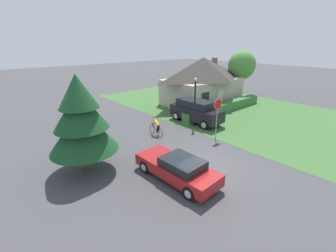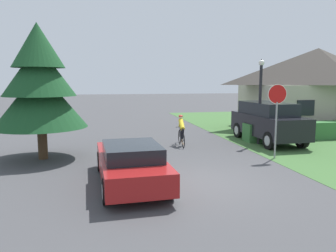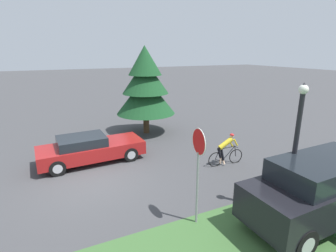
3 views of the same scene
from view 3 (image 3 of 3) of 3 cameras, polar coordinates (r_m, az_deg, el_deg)
name	(u,v)px [view 3 (image 3 of 3)]	position (r m, az deg, el deg)	size (l,w,h in m)	color
ground_plane	(93,182)	(11.19, -15.95, -11.56)	(140.00, 140.00, 0.00)	#424244
sedan_left_lane	(90,149)	(12.83, -16.60, -4.78)	(2.03, 4.83, 1.30)	maroon
cyclist	(226,150)	(12.25, 12.48, -5.10)	(0.44, 1.79, 1.50)	black
parked_suv_right	(319,189)	(9.26, 30.09, -11.79)	(2.05, 4.92, 2.05)	black
stop_sign	(198,157)	(7.55, 6.62, -6.71)	(0.78, 0.09, 3.01)	gray
street_lamp	(296,141)	(8.81, 26.11, -2.94)	(0.28, 0.28, 4.21)	black
conifer_tall_near	(145,85)	(16.26, -4.95, 8.85)	(3.62, 3.62, 5.39)	#4C3823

